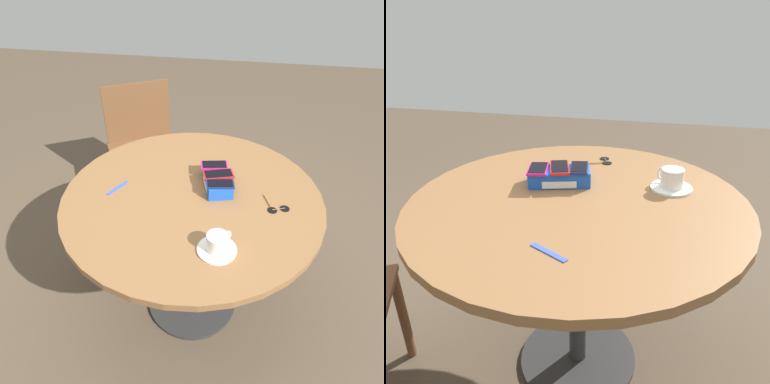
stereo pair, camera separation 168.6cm
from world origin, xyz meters
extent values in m
plane|color=brown|center=(0.00, 0.00, 0.00)|extent=(8.00, 8.00, 0.00)
cylinder|color=#2D2D2D|center=(0.00, 0.00, 0.01)|extent=(0.47, 0.47, 0.02)
cylinder|color=#2D2D2D|center=(0.00, 0.00, 0.36)|extent=(0.07, 0.07, 0.69)
cylinder|color=brown|center=(0.00, 0.00, 0.72)|extent=(1.11, 1.11, 0.03)
cube|color=blue|center=(-0.09, 0.10, 0.77)|extent=(0.24, 0.16, 0.05)
cube|color=white|center=(-0.08, 0.04, 0.76)|extent=(0.12, 0.03, 0.02)
cube|color=#D11975|center=(-0.16, 0.08, 0.80)|extent=(0.09, 0.13, 0.01)
cube|color=black|center=(-0.16, 0.08, 0.80)|extent=(0.08, 0.12, 0.00)
cube|color=red|center=(-0.09, 0.10, 0.80)|extent=(0.10, 0.14, 0.01)
cube|color=black|center=(-0.09, 0.10, 0.80)|extent=(0.09, 0.13, 0.00)
cube|color=navy|center=(-0.02, 0.12, 0.80)|extent=(0.08, 0.13, 0.01)
cube|color=black|center=(-0.02, 0.12, 0.80)|extent=(0.07, 0.11, 0.00)
cylinder|color=silver|center=(0.30, 0.14, 0.74)|extent=(0.14, 0.14, 0.01)
cylinder|color=silver|center=(0.30, 0.14, 0.78)|extent=(0.08, 0.08, 0.07)
cylinder|color=tan|center=(0.30, 0.14, 0.81)|extent=(0.07, 0.07, 0.00)
torus|color=silver|center=(0.27, 0.17, 0.78)|extent=(0.05, 0.04, 0.05)
cube|color=blue|center=(0.00, -0.33, 0.74)|extent=(0.11, 0.07, 0.00)
cylinder|color=black|center=(0.02, 0.39, 0.74)|extent=(0.04, 0.04, 0.00)
cylinder|color=black|center=(0.04, 0.34, 0.74)|extent=(0.04, 0.04, 0.00)
cylinder|color=olive|center=(0.03, 0.36, 0.74)|extent=(0.02, 0.05, 0.00)
cylinder|color=olive|center=(-0.01, 0.32, 0.74)|extent=(0.08, 0.03, 0.00)
cube|color=brown|center=(-0.76, -0.42, 0.43)|extent=(0.62, 0.62, 0.02)
cube|color=brown|center=(-0.96, -0.52, 0.64)|extent=(0.23, 0.39, 0.39)
cylinder|color=brown|center=(-0.48, -0.50, 0.21)|extent=(0.04, 0.04, 0.42)
cylinder|color=brown|center=(-0.68, -0.14, 0.21)|extent=(0.04, 0.04, 0.42)
cylinder|color=brown|center=(-0.84, -0.70, 0.21)|extent=(0.04, 0.04, 0.42)
cylinder|color=brown|center=(-1.04, -0.34, 0.21)|extent=(0.04, 0.04, 0.42)
camera|label=1|loc=(1.24, 0.20, 1.73)|focal=35.00mm
camera|label=2|loc=(0.25, -1.09, 1.28)|focal=35.00mm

